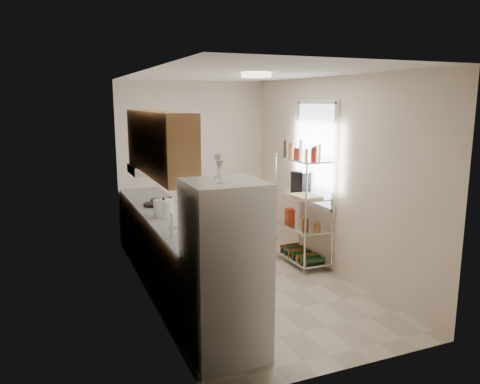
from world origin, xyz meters
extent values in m
cube|color=beige|center=(0.00, 0.00, -0.01)|extent=(2.50, 4.40, 0.01)
cube|color=white|center=(0.00, 0.00, 2.60)|extent=(2.50, 4.40, 0.01)
cube|color=#EEDDC6|center=(0.00, 2.21, 1.30)|extent=(2.50, 0.01, 2.60)
cube|color=#EEDDC6|center=(0.00, -2.21, 1.30)|extent=(2.50, 0.01, 2.60)
cube|color=#EEDDC6|center=(-1.25, 0.00, 1.30)|extent=(0.01, 4.40, 2.60)
cube|color=#EEDDC6|center=(1.25, 0.00, 1.30)|extent=(0.01, 4.40, 2.60)
cube|color=#A27045|center=(-0.92, 0.44, 0.43)|extent=(0.60, 3.48, 0.86)
cube|color=gray|center=(-0.90, 0.44, 0.88)|extent=(0.63, 3.51, 0.04)
cube|color=#B7BABC|center=(-0.94, -0.70, 0.88)|extent=(0.52, 0.44, 0.04)
cube|color=#B7BABC|center=(-0.64, 1.80, 0.46)|extent=(0.01, 0.55, 0.72)
cube|color=#A27045|center=(-1.05, 0.10, 1.81)|extent=(0.33, 2.20, 0.72)
cube|color=#B7BABC|center=(-1.00, 0.90, 1.39)|extent=(0.50, 0.60, 0.12)
cube|color=white|center=(1.23, 0.35, 1.55)|extent=(0.06, 1.00, 1.46)
cube|color=silver|center=(1.00, 0.30, 0.10)|extent=(0.45, 0.90, 0.02)
cube|color=silver|center=(1.00, 0.30, 0.55)|extent=(0.45, 0.90, 0.02)
cube|color=silver|center=(1.00, 0.30, 1.00)|extent=(0.45, 0.90, 0.02)
cube|color=silver|center=(1.00, 0.30, 1.50)|extent=(0.45, 0.90, 0.02)
cylinder|color=silver|center=(0.79, -0.14, 0.78)|extent=(0.02, 0.02, 1.55)
cylinder|color=silver|center=(0.79, 0.74, 0.78)|extent=(0.02, 0.02, 1.55)
cylinder|color=silver|center=(1.22, -0.14, 0.78)|extent=(0.02, 0.02, 1.55)
cylinder|color=silver|center=(1.22, 0.74, 0.78)|extent=(0.02, 0.02, 1.55)
cylinder|color=white|center=(0.00, -0.30, 2.57)|extent=(0.34, 0.34, 0.05)
cube|color=silver|center=(-0.87, -1.57, 0.81)|extent=(0.66, 0.66, 1.61)
cylinder|color=silver|center=(-0.98, 0.24, 1.00)|extent=(0.25, 0.25, 0.20)
cylinder|color=black|center=(-0.99, 0.83, 0.92)|extent=(0.25, 0.25, 0.04)
cylinder|color=black|center=(-0.87, 1.04, 0.92)|extent=(0.30, 0.30, 0.04)
cube|color=tan|center=(0.92, 0.10, 1.02)|extent=(0.33, 0.42, 0.03)
cube|color=black|center=(1.09, 0.53, 1.16)|extent=(0.22, 0.28, 0.29)
cube|color=#AA3115|center=(0.98, 0.63, 0.65)|extent=(0.13, 0.17, 0.17)
camera|label=1|loc=(-2.25, -5.24, 2.29)|focal=35.00mm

